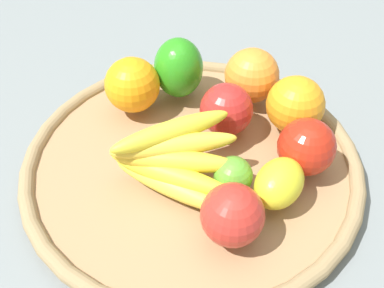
% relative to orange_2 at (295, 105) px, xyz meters
% --- Properties ---
extents(ground_plane, '(2.40, 2.40, 0.00)m').
position_rel_orange_2_xyz_m(ground_plane, '(-0.05, -0.14, -0.07)').
color(ground_plane, slate).
rests_on(ground_plane, ground).
extents(basket, '(0.45, 0.45, 0.03)m').
position_rel_orange_2_xyz_m(basket, '(-0.05, -0.14, -0.05)').
color(basket, '#9F7852').
rests_on(basket, ground_plane).
extents(orange_2, '(0.09, 0.09, 0.08)m').
position_rel_orange_2_xyz_m(orange_2, '(0.00, 0.00, 0.00)').
color(orange_2, orange).
rests_on(orange_2, basket).
extents(banana_bunch, '(0.16, 0.16, 0.08)m').
position_rel_orange_2_xyz_m(banana_bunch, '(-0.03, -0.19, -0.00)').
color(banana_bunch, yellow).
rests_on(banana_bunch, basket).
extents(lime_0, '(0.07, 0.07, 0.05)m').
position_rel_orange_2_xyz_m(lime_0, '(0.03, -0.14, -0.02)').
color(lime_0, '#579F2D').
rests_on(lime_0, basket).
extents(bell_pepper, '(0.11, 0.11, 0.09)m').
position_rel_orange_2_xyz_m(bell_pepper, '(-0.16, -0.07, 0.01)').
color(bell_pepper, '#298E1A').
rests_on(bell_pepper, basket).
extents(apple_0, '(0.09, 0.09, 0.07)m').
position_rel_orange_2_xyz_m(apple_0, '(-0.06, -0.08, -0.00)').
color(apple_0, red).
rests_on(apple_0, basket).
extents(orange_0, '(0.10, 0.10, 0.08)m').
position_rel_orange_2_xyz_m(orange_0, '(-0.09, 0.00, 0.00)').
color(orange_0, orange).
rests_on(orange_0, basket).
extents(lemon_0, '(0.07, 0.08, 0.05)m').
position_rel_orange_2_xyz_m(lemon_0, '(0.07, -0.11, -0.01)').
color(lemon_0, yellow).
rests_on(lemon_0, basket).
extents(orange_1, '(0.11, 0.11, 0.08)m').
position_rel_orange_2_xyz_m(orange_1, '(-0.18, -0.15, -0.00)').
color(orange_1, orange).
rests_on(orange_1, basket).
extents(apple_1, '(0.10, 0.10, 0.07)m').
position_rel_orange_2_xyz_m(apple_1, '(0.06, -0.05, -0.00)').
color(apple_1, red).
rests_on(apple_1, basket).
extents(apple_2, '(0.10, 0.10, 0.07)m').
position_rel_orange_2_xyz_m(apple_2, '(0.08, -0.19, -0.00)').
color(apple_2, red).
rests_on(apple_2, basket).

